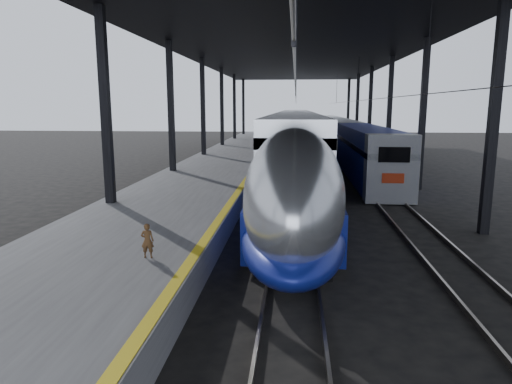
# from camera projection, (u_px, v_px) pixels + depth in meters

# --- Properties ---
(ground) EXTENTS (160.00, 160.00, 0.00)m
(ground) POSITION_uv_depth(u_px,v_px,m) (229.00, 270.00, 14.28)
(ground) COLOR black
(ground) RESTS_ON ground
(platform) EXTENTS (6.00, 80.00, 1.00)m
(platform) POSITION_uv_depth(u_px,v_px,m) (221.00, 168.00, 34.06)
(platform) COLOR #4C4C4F
(platform) RESTS_ON ground
(yellow_strip) EXTENTS (0.30, 80.00, 0.01)m
(yellow_strip) POSITION_uv_depth(u_px,v_px,m) (258.00, 162.00, 33.73)
(yellow_strip) COLOR gold
(yellow_strip) RESTS_ON platform
(rails) EXTENTS (6.52, 80.00, 0.16)m
(rails) POSITION_uv_depth(u_px,v_px,m) (329.00, 175.00, 33.46)
(rails) COLOR slate
(rails) RESTS_ON ground
(canopy) EXTENTS (18.00, 75.00, 9.47)m
(canopy) POSITION_uv_depth(u_px,v_px,m) (295.00, 47.00, 32.02)
(canopy) COLOR black
(canopy) RESTS_ON ground
(tgv_train) EXTENTS (3.18, 65.20, 4.56)m
(tgv_train) POSITION_uv_depth(u_px,v_px,m) (295.00, 139.00, 41.14)
(tgv_train) COLOR #B2B5BA
(tgv_train) RESTS_ON ground
(second_train) EXTENTS (2.64, 56.05, 3.63)m
(second_train) POSITION_uv_depth(u_px,v_px,m) (341.00, 136.00, 49.87)
(second_train) COLOR navy
(second_train) RESTS_ON ground
(child) EXTENTS (0.36, 0.25, 0.95)m
(child) POSITION_uv_depth(u_px,v_px,m) (147.00, 241.00, 12.26)
(child) COLOR #4F331A
(child) RESTS_ON platform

